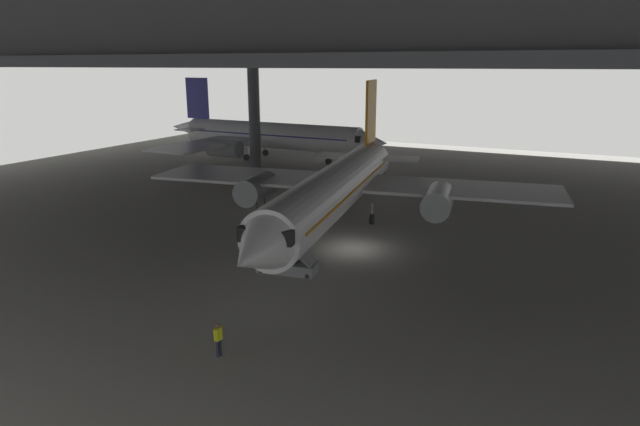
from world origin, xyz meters
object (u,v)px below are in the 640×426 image
at_px(airplane_main, 337,187).
at_px(crew_worker_near_nose, 218,338).
at_px(airplane_distant, 267,135).
at_px(boarding_stairs, 287,261).
at_px(crew_worker_by_stairs, 297,243).

xyz_separation_m(airplane_main, crew_worker_near_nose, (3.44, -20.63, -2.52)).
xyz_separation_m(crew_worker_near_nose, airplane_distant, (-26.06, 46.94, 2.44)).
distance_m(boarding_stairs, airplane_distant, 43.51).
bearing_deg(crew_worker_by_stairs, airplane_main, 91.86).
distance_m(airplane_main, airplane_distant, 34.70).
bearing_deg(boarding_stairs, crew_worker_near_nose, -77.14).
bearing_deg(boarding_stairs, airplane_distant, 123.00).
relative_size(airplane_main, boarding_stairs, 7.85).
relative_size(airplane_main, crew_worker_near_nose, 22.26).
bearing_deg(airplane_distant, crew_worker_by_stairs, -55.75).
distance_m(boarding_stairs, crew_worker_by_stairs, 2.98).
height_order(crew_worker_near_nose, airplane_distant, airplane_distant).
bearing_deg(airplane_main, boarding_stairs, -84.13).
bearing_deg(airplane_main, airplane_distant, 130.68).
height_order(boarding_stairs, crew_worker_near_nose, boarding_stairs).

